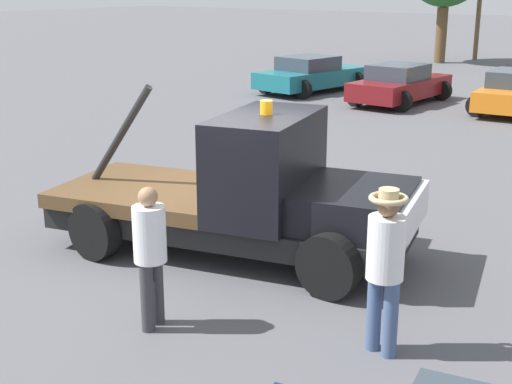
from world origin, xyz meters
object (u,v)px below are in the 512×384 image
object	(u,v)px
parked_car_teal	(311,75)
tow_truck	(250,196)
person_near_truck	(385,259)
person_at_hood	(150,248)
parked_car_maroon	(400,84)

from	to	relation	value
parked_car_teal	tow_truck	bearing A→B (deg)	-142.55
person_near_truck	parked_car_teal	xyz separation A→B (m)	(-11.05, 16.18, -0.48)
person_at_hood	parked_car_maroon	distance (m)	17.43
person_at_hood	parked_car_maroon	xyz separation A→B (m)	(-4.72, 16.78, -0.37)
person_near_truck	person_at_hood	world-z (taller)	person_near_truck
person_near_truck	parked_car_maroon	distance (m)	17.29
tow_truck	parked_car_teal	bearing A→B (deg)	104.81
person_near_truck	parked_car_maroon	size ratio (longest dim) A/B	0.44
person_near_truck	tow_truck	bearing A→B (deg)	73.74
person_at_hood	parked_car_maroon	bearing A→B (deg)	94.41
person_near_truck	person_at_hood	distance (m)	2.72
tow_truck	parked_car_maroon	xyz separation A→B (m)	(-4.26, 14.19, -0.29)
parked_car_maroon	parked_car_teal	bearing A→B (deg)	85.62
parked_car_teal	parked_car_maroon	world-z (taller)	same
tow_truck	parked_car_maroon	bearing A→B (deg)	92.61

